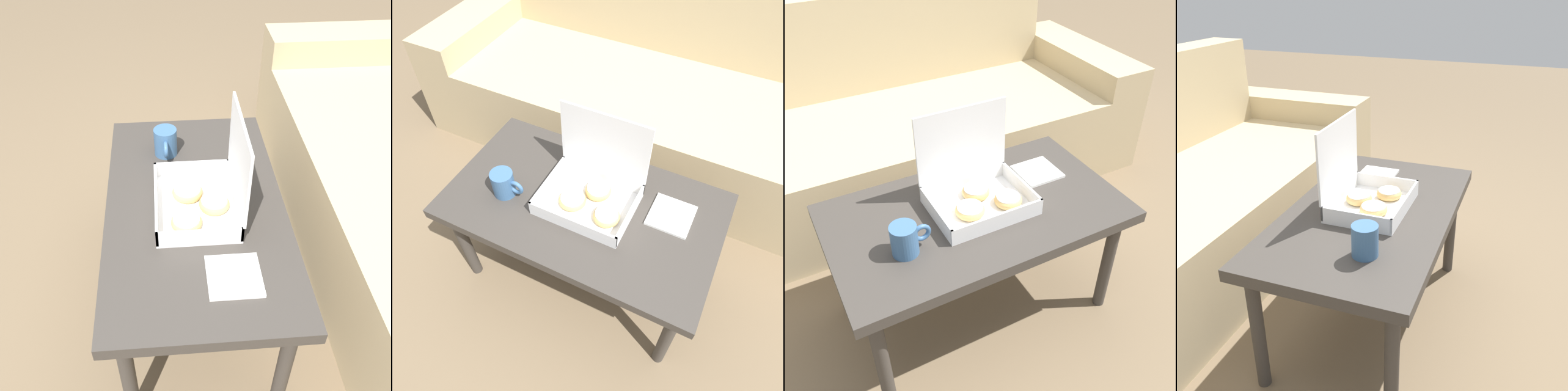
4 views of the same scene
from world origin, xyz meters
TOP-DOWN VIEW (x-y plane):
  - ground_plane at (0.00, 0.00)m, footprint 12.00×12.00m
  - couch at (0.00, 0.85)m, footprint 2.47×0.90m
  - coffee_table at (0.00, -0.11)m, footprint 0.98×0.56m
  - pastry_box at (0.02, -0.08)m, footprint 0.32×0.26m
  - coffee_mug at (-0.27, -0.19)m, footprint 0.12×0.08m
  - napkin_stack at (0.30, -0.03)m, footprint 0.15×0.15m

SIDE VIEW (x-z plane):
  - ground_plane at x=0.00m, z-range 0.00..0.00m
  - couch at x=0.00m, z-range -0.15..0.75m
  - coffee_table at x=0.00m, z-range 0.19..0.67m
  - napkin_stack at x=0.30m, z-range 0.48..0.49m
  - coffee_mug at x=-0.27m, z-range 0.48..0.58m
  - pastry_box at x=0.02m, z-range 0.38..0.69m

